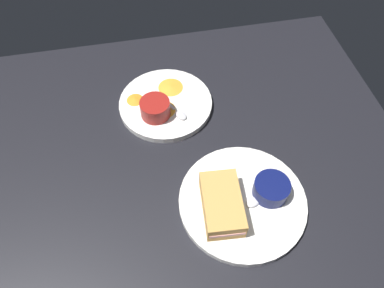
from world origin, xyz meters
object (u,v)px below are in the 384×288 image
ramekin_dark_sauce (271,188)px  plate_chips_companion (166,104)px  spoon_by_gravy_ramekin (178,112)px  plate_sandwich_main (242,201)px  sandwich_half_near (222,204)px  spoon_by_dark_ramekin (248,205)px  ramekin_light_gravy (155,108)px

ramekin_dark_sauce → plate_chips_companion: bearing=30.7°
spoon_by_gravy_ramekin → plate_sandwich_main: bearing=-160.4°
plate_chips_companion → ramekin_dark_sauce: bearing=-149.3°
plate_chips_companion → spoon_by_gravy_ramekin: (-4.35, -2.41, 1.16)cm
spoon_by_gravy_ramekin → sandwich_half_near: bearing=-171.0°
sandwich_half_near → ramekin_dark_sauce: (1.62, -10.99, -0.38)cm
spoon_by_dark_ramekin → spoon_by_gravy_ramekin: 29.07cm
sandwich_half_near → spoon_by_gravy_ramekin: sandwich_half_near is taller
ramekin_dark_sauce → plate_chips_companion: ramekin_dark_sauce is taller
plate_sandwich_main → spoon_by_dark_ramekin: spoon_by_dark_ramekin is taller
sandwich_half_near → ramekin_dark_sauce: 11.12cm
plate_sandwich_main → sandwich_half_near: 6.02cm
sandwich_half_near → plate_chips_companion: size_ratio=0.59×
plate_sandwich_main → sandwich_half_near: sandwich_half_near is taller
ramekin_light_gravy → spoon_by_dark_ramekin: bearing=-151.8°
plate_sandwich_main → sandwich_half_near: bearing=103.3°
spoon_by_dark_ramekin → spoon_by_gravy_ramekin: (27.38, 9.79, 0.00)cm
spoon_by_gravy_ramekin → spoon_by_dark_ramekin: bearing=-160.3°
plate_sandwich_main → sandwich_half_near: size_ratio=1.95×
sandwich_half_near → spoon_by_gravy_ramekin: size_ratio=1.48×
ramekin_dark_sauce → plate_sandwich_main: bearing=94.3°
plate_sandwich_main → spoon_by_gravy_ramekin: (25.86, 9.23, 1.16)cm
plate_sandwich_main → spoon_by_gravy_ramekin: size_ratio=2.87×
spoon_by_dark_ramekin → ramekin_dark_sauce: bearing=-70.3°
plate_sandwich_main → ramekin_dark_sauce: bearing=-85.7°
ramekin_dark_sauce → sandwich_half_near: bearing=98.4°
spoon_by_dark_ramekin → plate_sandwich_main: bearing=20.1°
sandwich_half_near → ramekin_light_gravy: sandwich_half_near is taller
plate_sandwich_main → plate_chips_companion: 32.38cm
ramekin_dark_sauce → spoon_by_gravy_ramekin: size_ratio=0.80×
sandwich_half_near → spoon_by_dark_ramekin: (-0.34, -5.52, -2.04)cm
plate_sandwich_main → spoon_by_dark_ramekin: 1.99cm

